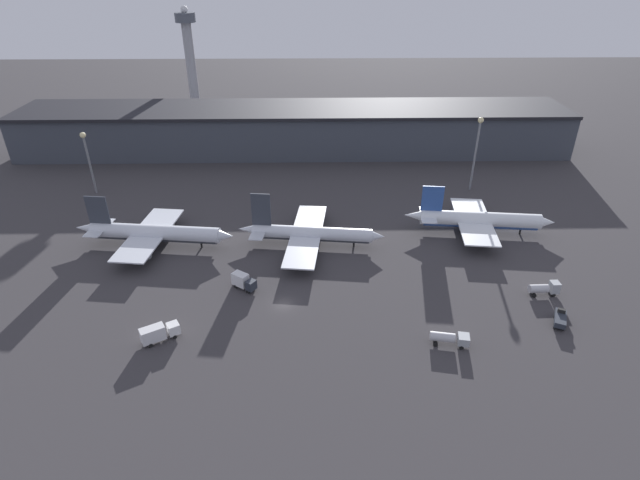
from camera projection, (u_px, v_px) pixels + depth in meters
name	position (u px, v px, depth m)	size (l,w,h in m)	color
ground	(284.00, 304.00, 110.24)	(600.00, 600.00, 0.00)	#383538
terminal_building	(294.00, 129.00, 192.77)	(207.62, 29.08, 16.85)	#3D424C
airplane_0	(154.00, 233.00, 130.89)	(42.78, 29.76, 13.58)	silver
airplane_1	(310.00, 234.00, 131.44)	(38.99, 34.54, 14.22)	silver
airplane_2	(478.00, 220.00, 137.20)	(40.77, 28.92, 13.24)	white
service_vehicle_0	(158.00, 333.00, 98.93)	(7.70, 5.81, 3.66)	white
service_vehicle_1	(545.00, 288.00, 112.54)	(6.74, 2.36, 3.28)	#9EA3A8
service_vehicle_2	(450.00, 338.00, 98.22)	(7.85, 3.75, 2.59)	#9EA3A8
service_vehicle_3	(560.00, 318.00, 103.91)	(4.39, 6.06, 2.77)	#282D38
service_vehicle_4	(243.00, 281.00, 114.49)	(6.12, 5.23, 3.71)	#282D38
lamp_post_0	(87.00, 154.00, 155.34)	(1.80, 1.80, 20.12)	slate
lamp_post_1	(477.00, 145.00, 156.32)	(1.80, 1.80, 24.08)	slate
control_tower	(190.00, 54.00, 228.23)	(9.00, 9.00, 47.78)	#99999E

